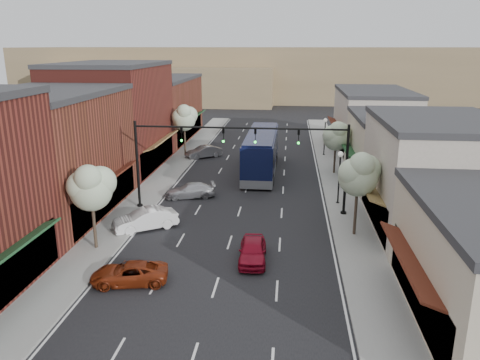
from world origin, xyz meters
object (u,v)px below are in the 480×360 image
(signal_mast_left, at_px, (167,152))
(tree_left_near, at_px, (91,186))
(tree_right_far, at_px, (337,135))
(parked_car_e, at_px, (204,152))
(signal_mast_right, at_px, (314,156))
(red_hatchback, at_px, (253,250))
(parked_car_b, at_px, (145,219))
(coach_bus, at_px, (261,152))
(parked_car_c, at_px, (190,190))
(tree_left_far, at_px, (184,117))
(parked_car_a, at_px, (129,273))
(lamp_post_far, at_px, (325,131))
(lamp_post_near, at_px, (340,169))
(tree_right_near, at_px, (359,173))

(signal_mast_left, xyz_separation_m, tree_left_near, (-2.63, -8.05, -0.40))
(tree_right_far, xyz_separation_m, parked_car_e, (-14.41, 5.72, -3.31))
(signal_mast_right, distance_m, red_hatchback, 10.21)
(signal_mast_right, distance_m, signal_mast_left, 11.24)
(tree_left_near, distance_m, parked_car_b, 5.50)
(coach_bus, distance_m, parked_car_e, 9.14)
(parked_car_c, bearing_deg, signal_mast_right, 57.53)
(tree_left_far, xyz_separation_m, parked_car_a, (3.52, -29.96, -4.02))
(signal_mast_left, bearing_deg, parked_car_c, 70.83)
(tree_left_near, distance_m, red_hatchback, 10.60)
(tree_right_far, xyz_separation_m, parked_car_a, (-13.08, -23.96, -3.41))
(signal_mast_left, distance_m, lamp_post_far, 24.14)
(parked_car_b, distance_m, parked_car_c, 7.57)
(coach_bus, xyz_separation_m, parked_car_a, (-5.67, -23.98, -1.54))
(lamp_post_near, bearing_deg, parked_car_c, 177.42)
(tree_right_near, xyz_separation_m, coach_bus, (-7.41, 16.02, -2.33))
(parked_car_a, xyz_separation_m, parked_car_b, (-1.46, 7.69, 0.16))
(lamp_post_near, height_order, coach_bus, lamp_post_near)
(signal_mast_right, height_order, tree_right_far, signal_mast_right)
(parked_car_a, bearing_deg, signal_mast_right, 128.19)
(lamp_post_far, xyz_separation_m, coach_bus, (-6.86, -8.04, -0.88))
(tree_left_far, relative_size, lamp_post_near, 1.38)
(parked_car_c, bearing_deg, tree_left_near, -34.14)
(lamp_post_near, distance_m, coach_bus, 11.72)
(lamp_post_near, bearing_deg, coach_bus, 125.96)
(signal_mast_left, distance_m, coach_bus, 13.87)
(signal_mast_right, relative_size, parked_car_a, 1.97)
(coach_bus, bearing_deg, signal_mast_left, -118.48)
(tree_left_near, height_order, parked_car_b, tree_left_near)
(tree_left_far, bearing_deg, signal_mast_right, -52.29)
(coach_bus, relative_size, red_hatchback, 3.35)
(lamp_post_near, xyz_separation_m, parked_car_e, (-13.86, 15.17, -2.32))
(red_hatchback, height_order, parked_car_c, red_hatchback)
(parked_car_a, height_order, parked_car_c, parked_car_c)
(tree_left_far, distance_m, lamp_post_far, 16.26)
(tree_right_far, relative_size, coach_bus, 0.40)
(parked_car_b, bearing_deg, signal_mast_right, 76.88)
(lamp_post_far, xyz_separation_m, parked_car_a, (-12.54, -32.02, -2.42))
(tree_left_far, relative_size, parked_car_e, 1.48)
(signal_mast_left, bearing_deg, parked_car_b, -97.62)
(parked_car_c, distance_m, parked_car_e, 14.69)
(lamp_post_far, distance_m, parked_car_b, 28.16)
(signal_mast_left, height_order, tree_right_near, signal_mast_left)
(tree_left_near, height_order, parked_car_e, tree_left_near)
(tree_right_far, height_order, parked_car_b, tree_right_far)
(lamp_post_near, distance_m, parked_car_b, 15.74)
(signal_mast_right, bearing_deg, tree_left_near, -149.86)
(signal_mast_left, relative_size, red_hatchback, 2.05)
(tree_left_far, height_order, parked_car_b, tree_left_far)
(tree_left_near, relative_size, parked_car_b, 1.27)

